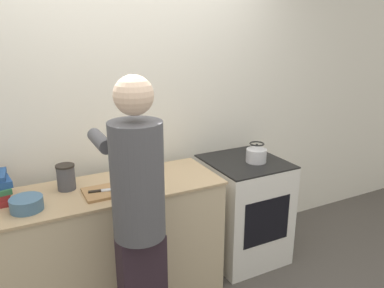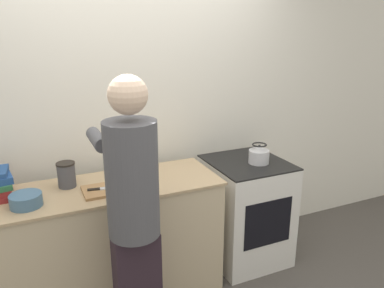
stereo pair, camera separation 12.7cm
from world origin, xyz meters
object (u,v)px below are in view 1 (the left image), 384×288
at_px(cutting_board, 112,190).
at_px(person, 138,211).
at_px(kettle, 256,154).
at_px(bowl_prep, 27,204).
at_px(canister_jar, 66,177).
at_px(knife, 104,190).
at_px(oven, 243,209).

bearing_deg(cutting_board, person, -85.55).
height_order(kettle, bowl_prep, kettle).
bearing_deg(cutting_board, kettle, 2.93).
distance_m(bowl_prep, canister_jar, 0.34).
relative_size(cutting_board, bowl_prep, 1.90).
height_order(knife, kettle, kettle).
bearing_deg(person, cutting_board, 94.45).
distance_m(person, cutting_board, 0.44).
xyz_separation_m(kettle, bowl_prep, (-1.75, -0.09, -0.02)).
xyz_separation_m(person, bowl_prep, (-0.56, 0.41, -0.01)).
distance_m(oven, kettle, 0.52).
height_order(cutting_board, kettle, kettle).
relative_size(person, knife, 7.91).
height_order(cutting_board, canister_jar, canister_jar).
distance_m(knife, bowl_prep, 0.47).
bearing_deg(person, knife, 101.11).
xyz_separation_m(oven, bowl_prep, (-1.69, -0.15, 0.50)).
distance_m(knife, kettle, 1.28).
bearing_deg(knife, bowl_prep, -167.16).
xyz_separation_m(bowl_prep, canister_jar, (0.27, 0.21, 0.05)).
xyz_separation_m(person, cutting_board, (-0.03, 0.44, -0.04)).
bearing_deg(oven, bowl_prep, -174.93).
bearing_deg(knife, kettle, 12.86).
bearing_deg(kettle, bowl_prep, -177.12).
distance_m(person, bowl_prep, 0.69).
bearing_deg(kettle, person, -157.23).
height_order(person, cutting_board, person).
xyz_separation_m(oven, canister_jar, (-1.42, 0.06, 0.54)).
bearing_deg(bowl_prep, knife, 2.86).
xyz_separation_m(knife, kettle, (1.28, 0.06, 0.04)).
bearing_deg(oven, kettle, -43.85).
relative_size(person, cutting_board, 4.72).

